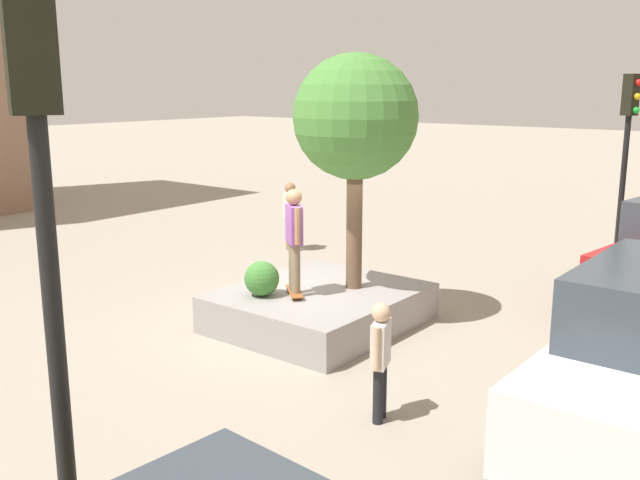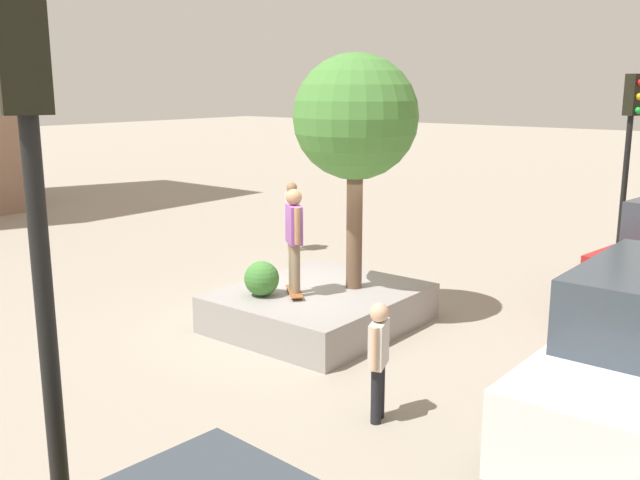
{
  "view_description": "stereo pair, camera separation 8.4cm",
  "coord_description": "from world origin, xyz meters",
  "px_view_note": "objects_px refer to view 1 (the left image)",
  "views": [
    {
      "loc": [
        9.23,
        7.73,
        4.17
      ],
      "look_at": [
        -0.15,
        0.35,
        1.54
      ],
      "focal_mm": 39.74,
      "sensor_mm": 36.0,
      "label": 1
    },
    {
      "loc": [
        9.18,
        7.8,
        4.17
      ],
      "look_at": [
        -0.15,
        0.35,
        1.54
      ],
      "focal_mm": 39.74,
      "sensor_mm": 36.0,
      "label": 2
    }
  ],
  "objects_px": {
    "skateboarder": "(294,233)",
    "pedestrian_crossing": "(381,353)",
    "planter_ledge": "(320,307)",
    "plaza_tree": "(355,119)",
    "traffic_light_median": "(627,141)",
    "traffic_light_corner": "(46,232)",
    "skateboard": "(295,292)",
    "passerby_with_bag": "(290,211)"
  },
  "relations": [
    {
      "from": "plaza_tree",
      "to": "traffic_light_corner",
      "type": "xyz_separation_m",
      "value": [
        7.58,
        3.07,
        -0.32
      ]
    },
    {
      "from": "planter_ledge",
      "to": "traffic_light_corner",
      "type": "bearing_deg",
      "value": 25.85
    },
    {
      "from": "traffic_light_corner",
      "to": "traffic_light_median",
      "type": "relative_size",
      "value": 1.11
    },
    {
      "from": "skateboarder",
      "to": "pedestrian_crossing",
      "type": "distance_m",
      "value": 3.64
    },
    {
      "from": "plaza_tree",
      "to": "traffic_light_median",
      "type": "height_order",
      "value": "plaza_tree"
    },
    {
      "from": "plaza_tree",
      "to": "skateboarder",
      "type": "distance_m",
      "value": 2.19
    },
    {
      "from": "plaza_tree",
      "to": "traffic_light_corner",
      "type": "distance_m",
      "value": 8.19
    },
    {
      "from": "traffic_light_corner",
      "to": "pedestrian_crossing",
      "type": "height_order",
      "value": "traffic_light_corner"
    },
    {
      "from": "passerby_with_bag",
      "to": "planter_ledge",
      "type": "bearing_deg",
      "value": 45.65
    },
    {
      "from": "skateboard",
      "to": "pedestrian_crossing",
      "type": "distance_m",
      "value": 3.55
    },
    {
      "from": "traffic_light_corner",
      "to": "skateboard",
      "type": "bearing_deg",
      "value": -151.39
    },
    {
      "from": "passerby_with_bag",
      "to": "skateboard",
      "type": "bearing_deg",
      "value": 41.22
    },
    {
      "from": "planter_ledge",
      "to": "passerby_with_bag",
      "type": "relative_size",
      "value": 1.91
    },
    {
      "from": "planter_ledge",
      "to": "passerby_with_bag",
      "type": "distance_m",
      "value": 5.86
    },
    {
      "from": "planter_ledge",
      "to": "traffic_light_median",
      "type": "relative_size",
      "value": 0.77
    },
    {
      "from": "plaza_tree",
      "to": "skateboard",
      "type": "height_order",
      "value": "plaza_tree"
    },
    {
      "from": "skateboard",
      "to": "traffic_light_median",
      "type": "bearing_deg",
      "value": 153.95
    },
    {
      "from": "traffic_light_corner",
      "to": "traffic_light_median",
      "type": "distance_m",
      "value": 13.45
    },
    {
      "from": "planter_ledge",
      "to": "traffic_light_corner",
      "type": "xyz_separation_m",
      "value": [
        7.08,
        3.43,
        2.96
      ]
    },
    {
      "from": "traffic_light_corner",
      "to": "planter_ledge",
      "type": "bearing_deg",
      "value": -154.15
    },
    {
      "from": "planter_ledge",
      "to": "pedestrian_crossing",
      "type": "height_order",
      "value": "pedestrian_crossing"
    },
    {
      "from": "skateboarder",
      "to": "pedestrian_crossing",
      "type": "height_order",
      "value": "skateboarder"
    },
    {
      "from": "planter_ledge",
      "to": "skateboarder",
      "type": "relative_size",
      "value": 1.91
    },
    {
      "from": "traffic_light_median",
      "to": "passerby_with_bag",
      "type": "bearing_deg",
      "value": -72.64
    },
    {
      "from": "plaza_tree",
      "to": "pedestrian_crossing",
      "type": "distance_m",
      "value": 4.68
    },
    {
      "from": "planter_ledge",
      "to": "skateboard",
      "type": "xyz_separation_m",
      "value": [
        0.5,
        -0.16,
        0.38
      ]
    },
    {
      "from": "skateboard",
      "to": "skateboarder",
      "type": "relative_size",
      "value": 0.42
    },
    {
      "from": "traffic_light_median",
      "to": "pedestrian_crossing",
      "type": "xyz_separation_m",
      "value": [
        8.76,
        -0.36,
        -2.1
      ]
    },
    {
      "from": "skateboard",
      "to": "traffic_light_median",
      "type": "relative_size",
      "value": 0.17
    },
    {
      "from": "skateboard",
      "to": "traffic_light_corner",
      "type": "bearing_deg",
      "value": 28.61
    },
    {
      "from": "planter_ledge",
      "to": "traffic_light_corner",
      "type": "distance_m",
      "value": 8.4
    },
    {
      "from": "planter_ledge",
      "to": "plaza_tree",
      "type": "distance_m",
      "value": 3.34
    },
    {
      "from": "skateboard",
      "to": "passerby_with_bag",
      "type": "distance_m",
      "value": 6.08
    },
    {
      "from": "planter_ledge",
      "to": "plaza_tree",
      "type": "bearing_deg",
      "value": 144.55
    },
    {
      "from": "skateboard",
      "to": "pedestrian_crossing",
      "type": "xyz_separation_m",
      "value": [
        1.89,
        3.0,
        0.2
      ]
    },
    {
      "from": "skateboarder",
      "to": "planter_ledge",
      "type": "bearing_deg",
      "value": 162.63
    },
    {
      "from": "pedestrian_crossing",
      "to": "skateboard",
      "type": "bearing_deg",
      "value": -122.18
    },
    {
      "from": "traffic_light_corner",
      "to": "traffic_light_median",
      "type": "xyz_separation_m",
      "value": [
        -13.44,
        -0.23,
        -0.29
      ]
    },
    {
      "from": "planter_ledge",
      "to": "skateboard",
      "type": "height_order",
      "value": "skateboard"
    },
    {
      "from": "skateboarder",
      "to": "passerby_with_bag",
      "type": "bearing_deg",
      "value": -138.78
    },
    {
      "from": "skateboarder",
      "to": "traffic_light_median",
      "type": "xyz_separation_m",
      "value": [
        -6.87,
        3.36,
        1.27
      ]
    },
    {
      "from": "plaza_tree",
      "to": "skateboard",
      "type": "bearing_deg",
      "value": -27.18
    }
  ]
}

